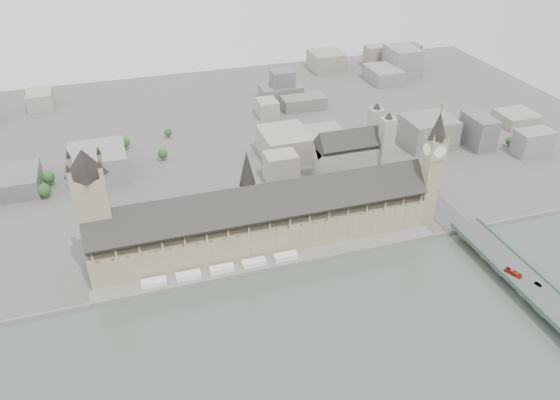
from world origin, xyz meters
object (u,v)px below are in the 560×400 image
object	(u,v)px
victoria_tower	(93,206)
red_bus_north	(513,273)
elizabeth_tower	(433,161)
palace_of_westminster	(263,220)
westminster_bridge	(521,281)
car_approach	(438,191)
car_silver	(538,284)
westminster_abbey	(354,155)

from	to	relation	value
victoria_tower	red_bus_north	xyz separation A→B (m)	(277.96, -109.88, -43.26)
elizabeth_tower	red_bus_north	size ratio (longest dim) A/B	8.82
palace_of_westminster	westminster_bridge	bearing A→B (deg)	-33.49
red_bus_north	car_approach	distance (m)	118.03
red_bus_north	victoria_tower	bearing A→B (deg)	135.24
victoria_tower	car_silver	world-z (taller)	victoria_tower
car_silver	car_approach	xyz separation A→B (m)	(1.43, 132.48, -0.18)
car_silver	car_approach	size ratio (longest dim) A/B	1.14
palace_of_westminster	red_bus_north	xyz separation A→B (m)	(155.96, -103.58, -10.76)
elizabeth_tower	victoria_tower	world-z (taller)	elizabeth_tower
victoria_tower	car_approach	bearing A→B (deg)	1.52
red_bus_north	car_silver	bearing A→B (deg)	-81.49
car_silver	westminster_bridge	bearing A→B (deg)	87.14
elizabeth_tower	car_approach	bearing A→B (deg)	41.89
palace_of_westminster	car_silver	distance (m)	203.64
palace_of_westminster	car_silver	xyz separation A→B (m)	(165.19, -118.52, -11.64)
westminster_abbey	car_approach	xyz separation A→B (m)	(55.69, -61.34, -14.20)
westminster_abbey	car_approach	bearing A→B (deg)	-47.76
palace_of_westminster	westminster_abbey	xyz separation A→B (m)	(110.92, 75.30, 2.38)
westminster_bridge	palace_of_westminster	bearing A→B (deg)	146.51
westminster_bridge	westminster_abbey	world-z (taller)	westminster_abbey
palace_of_westminster	victoria_tower	world-z (taller)	victoria_tower
palace_of_westminster	victoria_tower	distance (m)	126.41
victoria_tower	elizabeth_tower	bearing A→B (deg)	-3.96
elizabeth_tower	victoria_tower	distance (m)	260.64
westminster_bridge	red_bus_north	size ratio (longest dim) A/B	26.68
red_bus_north	car_approach	xyz separation A→B (m)	(10.65, 117.55, -1.07)
car_silver	palace_of_westminster	bearing A→B (deg)	125.75
westminster_bridge	car_approach	xyz separation A→B (m)	(4.62, 121.16, 5.75)
westminster_abbey	victoria_tower	bearing A→B (deg)	-163.50
palace_of_westminster	red_bus_north	size ratio (longest dim) A/B	21.75
westminster_abbey	car_approach	size ratio (longest dim) A/B	15.66
car_approach	car_silver	bearing A→B (deg)	-99.35
palace_of_westminster	westminster_abbey	distance (m)	134.09
westminster_abbey	red_bus_north	xyz separation A→B (m)	(45.04, -178.88, -13.13)
victoria_tower	car_approach	distance (m)	292.10
elizabeth_tower	car_silver	distance (m)	119.84
westminster_abbey	car_silver	bearing A→B (deg)	-74.36
westminster_abbey	palace_of_westminster	bearing A→B (deg)	-145.83
victoria_tower	car_approach	xyz separation A→B (m)	(288.62, 7.66, -44.33)
car_approach	red_bus_north	bearing A→B (deg)	-103.92
elizabeth_tower	westminster_bridge	xyz separation A→B (m)	(24.00, -95.50, -52.96)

